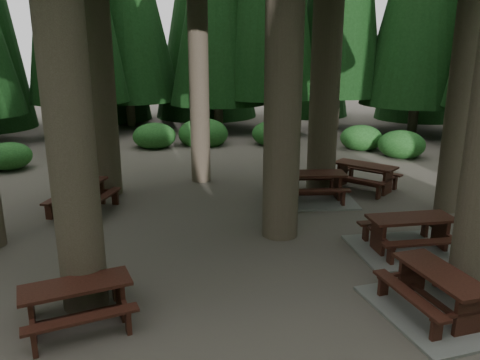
{
  "coord_description": "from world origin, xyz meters",
  "views": [
    {
      "loc": [
        -0.08,
        -10.24,
        4.28
      ],
      "look_at": [
        -0.16,
        1.1,
        1.1
      ],
      "focal_mm": 35.0,
      "sensor_mm": 36.0,
      "label": 1
    }
  ],
  "objects_px": {
    "picnic_table_c": "(311,191)",
    "picnic_table_d": "(365,173)",
    "picnic_table_b": "(83,194)",
    "picnic_table_a": "(409,239)",
    "picnic_table_f": "(438,299)",
    "picnic_table_e": "(77,298)"
  },
  "relations": [
    {
      "from": "picnic_table_a",
      "to": "picnic_table_c",
      "type": "relative_size",
      "value": 1.02
    },
    {
      "from": "picnic_table_c",
      "to": "picnic_table_d",
      "type": "height_order",
      "value": "picnic_table_c"
    },
    {
      "from": "picnic_table_b",
      "to": "picnic_table_f",
      "type": "bearing_deg",
      "value": -114.03
    },
    {
      "from": "picnic_table_c",
      "to": "picnic_table_f",
      "type": "relative_size",
      "value": 0.96
    },
    {
      "from": "picnic_table_a",
      "to": "picnic_table_b",
      "type": "height_order",
      "value": "picnic_table_a"
    },
    {
      "from": "picnic_table_c",
      "to": "picnic_table_d",
      "type": "xyz_separation_m",
      "value": [
        1.81,
        1.08,
        0.26
      ]
    },
    {
      "from": "picnic_table_d",
      "to": "picnic_table_f",
      "type": "xyz_separation_m",
      "value": [
        -0.55,
        -7.19,
        -0.29
      ]
    },
    {
      "from": "picnic_table_b",
      "to": "picnic_table_c",
      "type": "bearing_deg",
      "value": -70.97
    },
    {
      "from": "picnic_table_e",
      "to": "picnic_table_f",
      "type": "distance_m",
      "value": 5.91
    },
    {
      "from": "picnic_table_b",
      "to": "picnic_table_c",
      "type": "distance_m",
      "value": 6.44
    },
    {
      "from": "picnic_table_b",
      "to": "picnic_table_e",
      "type": "distance_m",
      "value": 5.7
    },
    {
      "from": "picnic_table_e",
      "to": "picnic_table_d",
      "type": "bearing_deg",
      "value": 24.38
    },
    {
      "from": "picnic_table_c",
      "to": "picnic_table_f",
      "type": "height_order",
      "value": "picnic_table_c"
    },
    {
      "from": "picnic_table_b",
      "to": "picnic_table_d",
      "type": "height_order",
      "value": "picnic_table_d"
    },
    {
      "from": "picnic_table_a",
      "to": "picnic_table_f",
      "type": "bearing_deg",
      "value": -108.23
    },
    {
      "from": "picnic_table_b",
      "to": "picnic_table_c",
      "type": "relative_size",
      "value": 0.78
    },
    {
      "from": "picnic_table_a",
      "to": "picnic_table_c",
      "type": "xyz_separation_m",
      "value": [
        -1.63,
        3.6,
        0.02
      ]
    },
    {
      "from": "picnic_table_c",
      "to": "picnic_table_e",
      "type": "relative_size",
      "value": 1.22
    },
    {
      "from": "picnic_table_d",
      "to": "picnic_table_f",
      "type": "height_order",
      "value": "picnic_table_d"
    },
    {
      "from": "picnic_table_d",
      "to": "picnic_table_e",
      "type": "bearing_deg",
      "value": -91.33
    },
    {
      "from": "picnic_table_a",
      "to": "picnic_table_f",
      "type": "distance_m",
      "value": 2.53
    },
    {
      "from": "picnic_table_a",
      "to": "picnic_table_e",
      "type": "distance_m",
      "value": 6.91
    }
  ]
}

